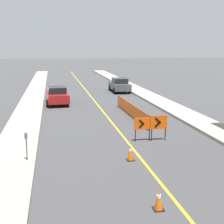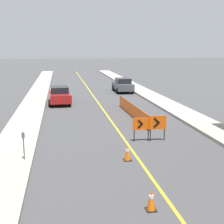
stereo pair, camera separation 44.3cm
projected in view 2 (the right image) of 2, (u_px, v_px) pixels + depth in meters
name	position (u px, v px, depth m)	size (l,w,h in m)	color
lane_stripe	(98.00, 102.00, 29.27)	(0.12, 74.26, 0.01)	gold
sidewalk_left	(34.00, 103.00, 28.31)	(2.15, 74.26, 0.18)	#9E998E
sidewalk_right	(157.00, 99.00, 30.20)	(2.15, 74.26, 0.18)	#9E998E
traffic_cone_fourth	(151.00, 200.00, 9.77)	(0.34, 0.34, 0.71)	black
traffic_cone_fifth	(127.00, 153.00, 14.10)	(0.36, 0.36, 0.73)	black
arrow_barricade_primary	(141.00, 125.00, 16.87)	(0.93, 0.09, 1.30)	#EF560C
arrow_barricade_secondary	(158.00, 123.00, 16.93)	(0.93, 0.12, 1.41)	#EF560C
safety_mesh_fence	(132.00, 110.00, 22.98)	(0.25, 8.40, 0.96)	#EF560C
parked_car_curb_near	(59.00, 95.00, 28.08)	(2.05, 4.40, 1.59)	maroon
parked_car_curb_mid	(123.00, 85.00, 35.54)	(1.93, 4.30, 1.59)	#474C51
parking_meter_far_curb	(23.00, 140.00, 13.58)	(0.12, 0.11, 1.27)	#4C4C51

